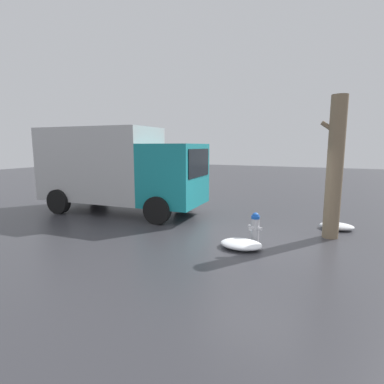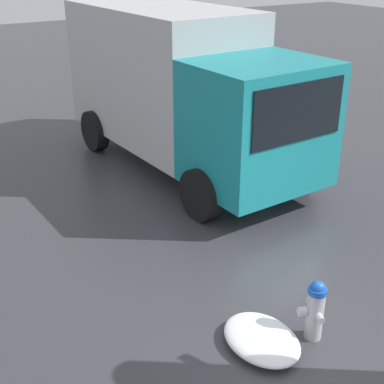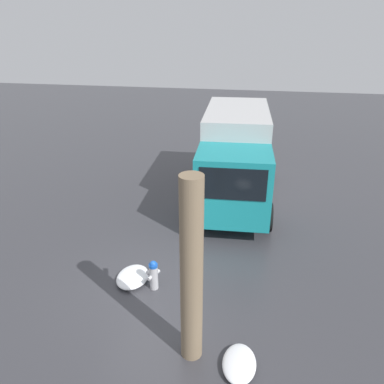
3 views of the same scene
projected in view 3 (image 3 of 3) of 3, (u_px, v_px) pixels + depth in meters
ground_plane at (154, 288)px, 9.20m from camera, size 60.00×60.00×0.00m
fire_hydrant at (153, 274)px, 9.04m from camera, size 0.41×0.33×0.79m
tree_trunk at (192, 274)px, 6.61m from camera, size 0.63×0.41×3.79m
delivery_truck at (235, 154)px, 13.23m from camera, size 6.33×2.74×3.15m
snow_pile_by_hydrant at (239, 364)px, 7.04m from camera, size 0.96×0.64×0.20m
snow_pile_curbside at (133, 277)px, 9.44m from camera, size 1.03×0.78×0.20m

